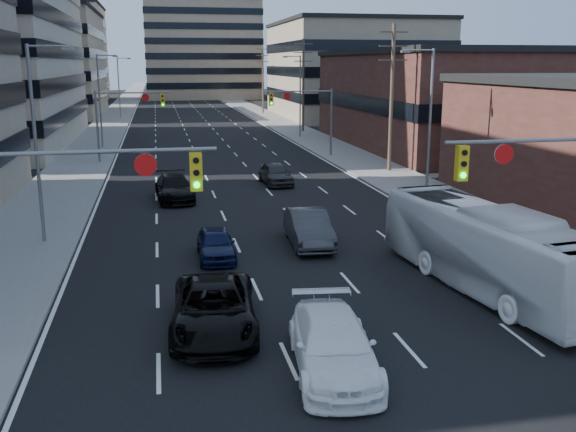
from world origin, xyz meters
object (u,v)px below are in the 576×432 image
at_px(sedan_blue, 216,244).
at_px(black_pickup, 214,309).
at_px(transit_bus, 488,249).
at_px(white_van, 333,345).

bearing_deg(sedan_blue, black_pickup, -94.74).
height_order(black_pickup, sedan_blue, black_pickup).
bearing_deg(transit_bus, sedan_blue, 141.30).
bearing_deg(black_pickup, white_van, -42.92).
relative_size(white_van, sedan_blue, 1.36).
bearing_deg(sedan_blue, white_van, -77.94).
bearing_deg(sedan_blue, transit_bus, -30.98).
relative_size(white_van, transit_bus, 0.46).
relative_size(black_pickup, transit_bus, 0.49).
xyz_separation_m(white_van, transit_bus, (7.26, 5.13, 0.82)).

